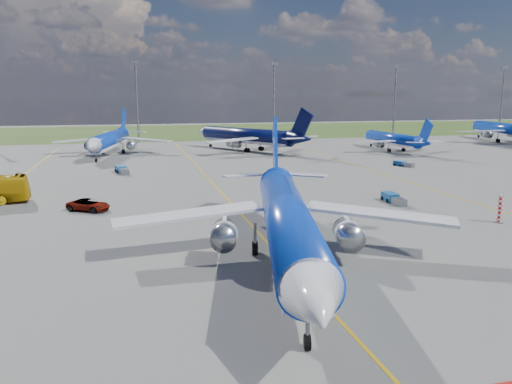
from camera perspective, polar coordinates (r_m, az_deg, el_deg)
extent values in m
plane|color=#5C5C5A|center=(40.18, 3.92, -8.56)|extent=(400.00, 400.00, 0.00)
cube|color=#2D4719|center=(186.84, -10.36, 6.79)|extent=(400.00, 80.00, 0.01)
cube|color=gold|center=(68.36, -3.77, -0.30)|extent=(0.25, 160.00, 0.02)
cube|color=gold|center=(79.31, -27.01, 0.09)|extent=(0.25, 120.00, 0.02)
cube|color=gold|center=(87.72, 14.68, 1.89)|extent=(0.25, 120.00, 0.02)
cylinder|color=slate|center=(146.01, -13.44, 9.83)|extent=(0.50, 0.50, 22.00)
cube|color=slate|center=(146.26, -13.65, 14.25)|extent=(2.20, 0.50, 0.80)
cylinder|color=slate|center=(151.84, 2.06, 10.16)|extent=(0.50, 0.50, 22.00)
cube|color=slate|center=(152.08, 2.10, 14.42)|extent=(2.20, 0.50, 0.80)
cylinder|color=slate|center=(167.31, 15.56, 9.85)|extent=(0.50, 0.50, 22.00)
cube|color=slate|center=(167.53, 15.76, 13.72)|extent=(2.20, 0.50, 0.80)
cylinder|color=slate|center=(190.08, 26.27, 9.23)|extent=(0.50, 0.50, 22.00)
cube|color=slate|center=(190.27, 26.57, 12.62)|extent=(2.20, 0.50, 0.80)
cylinder|color=red|center=(59.17, 26.11, -1.75)|extent=(0.50, 0.50, 3.00)
imported|color=#999999|center=(61.88, -18.59, -1.41)|extent=(5.58, 4.69, 1.42)
imported|color=#999999|center=(67.70, 3.29, 0.09)|extent=(3.43, 4.35, 1.18)
cube|color=#164E87|center=(66.24, 15.07, -0.56)|extent=(1.57, 2.69, 1.10)
cube|color=slate|center=(63.97, 16.05, -1.11)|extent=(1.33, 2.08, 0.90)
cube|color=#1B5DA4|center=(90.86, -15.19, 2.55)|extent=(2.08, 3.08, 1.19)
cube|color=slate|center=(88.13, -14.83, 2.25)|extent=(1.73, 2.40, 0.98)
cube|color=#1A56A1|center=(99.56, 16.08, 3.15)|extent=(1.94, 2.52, 0.95)
cube|color=slate|center=(98.21, 17.10, 2.94)|extent=(1.59, 1.98, 0.77)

